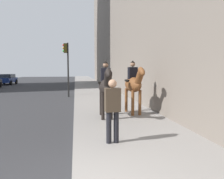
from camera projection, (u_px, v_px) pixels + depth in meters
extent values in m
ellipsoid|color=black|center=(106.00, 87.00, 8.71)|extent=(1.52, 0.62, 0.66)
cylinder|color=black|center=(111.00, 106.00, 8.36)|extent=(0.13, 0.13, 1.04)
cylinder|color=black|center=(103.00, 107.00, 8.31)|extent=(0.13, 0.13, 1.04)
cylinder|color=black|center=(108.00, 103.00, 9.24)|extent=(0.13, 0.13, 1.04)
cylinder|color=black|center=(101.00, 103.00, 9.20)|extent=(0.13, 0.13, 1.04)
cylinder|color=black|center=(108.00, 79.00, 7.92)|extent=(0.64, 0.31, 0.68)
ellipsoid|color=black|center=(108.00, 73.00, 7.69)|extent=(0.63, 0.25, 0.49)
cylinder|color=black|center=(104.00, 88.00, 9.42)|extent=(0.29, 0.11, 0.55)
cube|color=black|center=(106.00, 83.00, 8.74)|extent=(0.46, 0.62, 0.08)
cube|color=black|center=(106.00, 75.00, 8.71)|extent=(0.30, 0.39, 0.55)
sphere|color=#8C664C|center=(106.00, 65.00, 8.68)|extent=(0.22, 0.22, 0.22)
cone|color=black|center=(106.00, 62.00, 8.67)|extent=(0.21, 0.21, 0.10)
ellipsoid|color=brown|center=(133.00, 85.00, 9.47)|extent=(1.54, 0.67, 0.66)
cylinder|color=brown|center=(140.00, 103.00, 9.14)|extent=(0.13, 0.13, 1.09)
cylinder|color=brown|center=(133.00, 103.00, 9.07)|extent=(0.13, 0.13, 1.09)
cylinder|color=brown|center=(133.00, 100.00, 10.01)|extent=(0.13, 0.13, 1.09)
cylinder|color=brown|center=(126.00, 100.00, 9.93)|extent=(0.13, 0.13, 1.09)
cylinder|color=brown|center=(139.00, 77.00, 8.69)|extent=(0.65, 0.33, 0.68)
ellipsoid|color=brown|center=(141.00, 71.00, 8.47)|extent=(0.64, 0.27, 0.49)
cylinder|color=black|center=(128.00, 86.00, 10.17)|extent=(0.29, 0.12, 0.55)
cube|color=black|center=(133.00, 80.00, 9.50)|extent=(0.49, 0.63, 0.08)
cube|color=black|center=(133.00, 73.00, 9.47)|extent=(0.31, 0.40, 0.55)
sphere|color=#8C664C|center=(133.00, 64.00, 9.43)|extent=(0.22, 0.22, 0.22)
cone|color=black|center=(133.00, 62.00, 9.42)|extent=(0.21, 0.21, 0.10)
cylinder|color=black|center=(109.00, 127.00, 5.67)|extent=(0.14, 0.14, 0.85)
cylinder|color=black|center=(116.00, 127.00, 5.72)|extent=(0.14, 0.14, 0.85)
cube|color=#3F3326|center=(113.00, 100.00, 5.63)|extent=(0.28, 0.41, 0.62)
sphere|color=tan|center=(113.00, 84.00, 5.59)|extent=(0.22, 0.22, 0.22)
cylinder|color=black|center=(0.00, 85.00, 24.76)|extent=(0.65, 0.24, 0.64)
cube|color=navy|center=(7.00, 80.00, 29.53)|extent=(4.08, 1.75, 0.60)
cube|color=#262D38|center=(8.00, 76.00, 29.72)|extent=(2.26, 1.51, 0.52)
cylinder|color=black|center=(11.00, 83.00, 28.45)|extent=(0.64, 0.23, 0.64)
cylinder|color=black|center=(16.00, 82.00, 30.92)|extent=(0.64, 0.23, 0.64)
cylinder|color=black|center=(4.00, 82.00, 30.67)|extent=(0.64, 0.23, 0.64)
cylinder|color=black|center=(68.00, 70.00, 16.09)|extent=(0.12, 0.12, 4.05)
cube|color=#2D280C|center=(65.00, 48.00, 15.91)|extent=(0.20, 0.24, 0.70)
sphere|color=red|center=(63.00, 45.00, 15.87)|extent=(0.14, 0.14, 0.14)
sphere|color=orange|center=(63.00, 48.00, 15.89)|extent=(0.14, 0.14, 0.14)
sphere|color=green|center=(64.00, 51.00, 15.91)|extent=(0.14, 0.14, 0.14)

